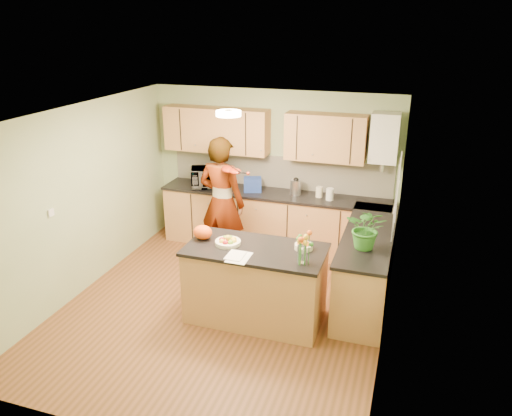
% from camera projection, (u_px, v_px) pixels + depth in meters
% --- Properties ---
extents(floor, '(4.50, 4.50, 0.00)m').
position_uv_depth(floor, '(224.00, 307.00, 6.46)').
color(floor, brown).
rests_on(floor, ground).
extents(ceiling, '(4.00, 4.50, 0.02)m').
position_uv_depth(ceiling, '(219.00, 114.00, 5.58)').
color(ceiling, silver).
rests_on(ceiling, wall_back).
extents(wall_back, '(4.00, 0.02, 2.50)m').
position_uv_depth(wall_back, '(273.00, 168.00, 8.02)').
color(wall_back, gray).
rests_on(wall_back, floor).
extents(wall_front, '(4.00, 0.02, 2.50)m').
position_uv_depth(wall_front, '(118.00, 317.00, 4.02)').
color(wall_front, gray).
rests_on(wall_front, floor).
extents(wall_left, '(0.02, 4.50, 2.50)m').
position_uv_depth(wall_left, '(81.00, 200.00, 6.60)').
color(wall_left, gray).
rests_on(wall_left, floor).
extents(wall_right, '(0.02, 4.50, 2.50)m').
position_uv_depth(wall_right, '(392.00, 239.00, 5.44)').
color(wall_right, gray).
rests_on(wall_right, floor).
extents(back_counter, '(3.64, 0.62, 0.94)m').
position_uv_depth(back_counter, '(274.00, 220.00, 8.00)').
color(back_counter, '#B47948').
rests_on(back_counter, floor).
extents(right_counter, '(0.62, 2.24, 0.94)m').
position_uv_depth(right_counter, '(367.00, 265.00, 6.56)').
color(right_counter, '#B47948').
rests_on(right_counter, floor).
extents(splashback, '(3.60, 0.02, 0.52)m').
position_uv_depth(splashback, '(279.00, 172.00, 7.99)').
color(splashback, silver).
rests_on(splashback, back_counter).
extents(upper_cabinets, '(3.20, 0.34, 0.70)m').
position_uv_depth(upper_cabinets, '(260.00, 133.00, 7.71)').
color(upper_cabinets, '#B47948').
rests_on(upper_cabinets, wall_back).
extents(boiler, '(0.40, 0.30, 0.86)m').
position_uv_depth(boiler, '(385.00, 138.00, 7.15)').
color(boiler, white).
rests_on(boiler, wall_back).
extents(window_right, '(0.01, 1.30, 1.05)m').
position_uv_depth(window_right, '(397.00, 196.00, 5.87)').
color(window_right, white).
rests_on(window_right, wall_right).
extents(light_switch, '(0.02, 0.09, 0.09)m').
position_uv_depth(light_switch, '(51.00, 213.00, 6.04)').
color(light_switch, white).
rests_on(light_switch, wall_left).
extents(ceiling_lamp, '(0.30, 0.30, 0.07)m').
position_uv_depth(ceiling_lamp, '(228.00, 113.00, 5.86)').
color(ceiling_lamp, '#FFEABF').
rests_on(ceiling_lamp, ceiling).
extents(peninsula_island, '(1.67, 0.85, 0.95)m').
position_uv_depth(peninsula_island, '(256.00, 283.00, 6.08)').
color(peninsula_island, '#B47948').
rests_on(peninsula_island, floor).
extents(fruit_dish, '(0.31, 0.31, 0.11)m').
position_uv_depth(fruit_dish, '(228.00, 241.00, 6.00)').
color(fruit_dish, beige).
rests_on(fruit_dish, peninsula_island).
extents(orange_bowl, '(0.22, 0.22, 0.13)m').
position_uv_depth(orange_bowl, '(304.00, 245.00, 5.87)').
color(orange_bowl, beige).
rests_on(orange_bowl, peninsula_island).
extents(flower_vase, '(0.24, 0.24, 0.44)m').
position_uv_depth(flower_vase, '(302.00, 238.00, 5.48)').
color(flower_vase, silver).
rests_on(flower_vase, peninsula_island).
extents(orange_bag, '(0.28, 0.26, 0.18)m').
position_uv_depth(orange_bag, '(203.00, 232.00, 6.13)').
color(orange_bag, '#EB5013').
rests_on(orange_bag, peninsula_island).
extents(papers, '(0.24, 0.33, 0.01)m').
position_uv_depth(papers, '(239.00, 257.00, 5.68)').
color(papers, white).
rests_on(papers, peninsula_island).
extents(violinist, '(0.79, 0.58, 1.97)m').
position_uv_depth(violinist, '(222.00, 203.00, 7.27)').
color(violinist, '#DC9C87').
rests_on(violinist, floor).
extents(violin, '(0.66, 0.57, 0.16)m').
position_uv_depth(violin, '(229.00, 169.00, 6.80)').
color(violin, '#510C05').
rests_on(violin, violinist).
extents(microwave, '(0.67, 0.58, 0.31)m').
position_uv_depth(microwave, '(209.00, 177.00, 8.08)').
color(microwave, white).
rests_on(microwave, back_counter).
extents(blue_box, '(0.32, 0.28, 0.22)m').
position_uv_depth(blue_box, '(253.00, 184.00, 7.88)').
color(blue_box, navy).
rests_on(blue_box, back_counter).
extents(kettle, '(0.17, 0.17, 0.32)m').
position_uv_depth(kettle, '(296.00, 186.00, 7.72)').
color(kettle, silver).
rests_on(kettle, back_counter).
extents(jar_cream, '(0.12, 0.12, 0.16)m').
position_uv_depth(jar_cream, '(319.00, 192.00, 7.62)').
color(jar_cream, beige).
rests_on(jar_cream, back_counter).
extents(jar_white, '(0.12, 0.12, 0.18)m').
position_uv_depth(jar_white, '(330.00, 194.00, 7.50)').
color(jar_white, white).
rests_on(jar_white, back_counter).
extents(potted_plant, '(0.51, 0.46, 0.52)m').
position_uv_depth(potted_plant, '(367.00, 228.00, 5.85)').
color(potted_plant, '#337B29').
rests_on(potted_plant, right_counter).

